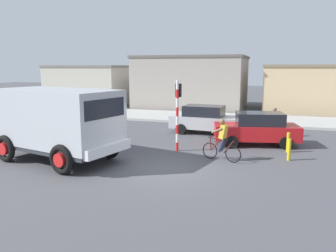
# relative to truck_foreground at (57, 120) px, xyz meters

# --- Properties ---
(ground_plane) EXTENTS (120.00, 120.00, 0.00)m
(ground_plane) POSITION_rel_truck_foreground_xyz_m (4.47, 0.08, -1.67)
(ground_plane) COLOR #4C4C51
(sidewalk_far) EXTENTS (80.00, 5.00, 0.16)m
(sidewalk_far) POSITION_rel_truck_foreground_xyz_m (4.47, 13.02, -1.59)
(sidewalk_far) COLOR #ADADA8
(sidewalk_far) RESTS_ON ground
(truck_foreground) EXTENTS (5.83, 3.72, 2.90)m
(truck_foreground) POSITION_rel_truck_foreground_xyz_m (0.00, 0.00, 0.00)
(truck_foreground) COLOR #B2B7BC
(truck_foreground) RESTS_ON ground
(cyclist) EXTENTS (1.66, 0.68, 1.72)m
(cyclist) POSITION_rel_truck_foreground_xyz_m (6.37, 1.95, -0.80)
(cyclist) COLOR black
(cyclist) RESTS_ON ground
(traffic_light_pole) EXTENTS (0.24, 0.43, 3.20)m
(traffic_light_pole) POSITION_rel_truck_foreground_xyz_m (4.19, 3.05, 0.40)
(traffic_light_pole) COLOR red
(traffic_light_pole) RESTS_ON ground
(car_red_near) EXTENTS (4.27, 2.53, 1.60)m
(car_red_near) POSITION_rel_truck_foreground_xyz_m (7.57, 5.32, -0.85)
(car_red_near) COLOR red
(car_red_near) RESTS_ON ground
(car_white_mid) EXTENTS (4.11, 2.10, 1.60)m
(car_white_mid) POSITION_rel_truck_foreground_xyz_m (4.58, 7.51, -0.85)
(car_white_mid) COLOR #B7B7BC
(car_white_mid) RESTS_ON ground
(pedestrian_near_kerb) EXTENTS (0.34, 0.22, 1.62)m
(pedestrian_near_kerb) POSITION_rel_truck_foreground_xyz_m (8.36, 7.56, -0.82)
(pedestrian_near_kerb) COLOR #2D334C
(pedestrian_near_kerb) RESTS_ON ground
(bollard_near) EXTENTS (0.14, 0.14, 0.90)m
(bollard_near) POSITION_rel_truck_foreground_xyz_m (8.99, 2.82, -1.22)
(bollard_near) COLOR gold
(bollard_near) RESTS_ON ground
(bollard_far) EXTENTS (0.14, 0.14, 0.90)m
(bollard_far) POSITION_rel_truck_foreground_xyz_m (8.99, 4.22, -1.22)
(bollard_far) COLOR gold
(bollard_far) RESTS_ON ground
(building_corner_left) EXTENTS (7.72, 6.00, 3.94)m
(building_corner_left) POSITION_rel_truck_foreground_xyz_m (-9.65, 19.29, 0.31)
(building_corner_left) COLOR #B2AD9E
(building_corner_left) RESTS_ON ground
(building_mid_block) EXTENTS (9.77, 7.71, 4.77)m
(building_mid_block) POSITION_rel_truck_foreground_xyz_m (0.86, 19.70, 0.72)
(building_mid_block) COLOR #9E9389
(building_mid_block) RESTS_ON ground
(building_corner_right) EXTENTS (9.57, 7.58, 3.97)m
(building_corner_right) POSITION_rel_truck_foreground_xyz_m (12.04, 20.56, 0.32)
(building_corner_right) COLOR #D1B284
(building_corner_right) RESTS_ON ground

